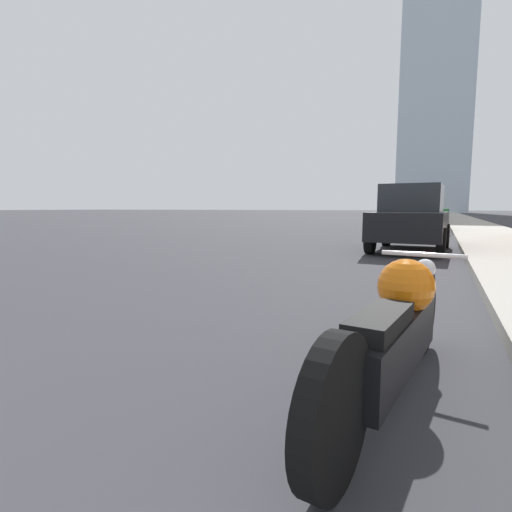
{
  "coord_description": "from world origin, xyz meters",
  "views": [
    {
      "loc": [
        3.95,
        1.37,
        1.17
      ],
      "look_at": [
        1.85,
        5.93,
        0.56
      ],
      "focal_mm": 28.0,
      "sensor_mm": 36.0,
      "label": 1
    }
  ],
  "objects_px": {
    "parked_car_white": "(428,212)",
    "parked_car_blue": "(434,210)",
    "parked_car_black": "(411,218)",
    "parked_car_red": "(433,211)",
    "motorcycle": "(396,330)",
    "parked_car_green": "(424,213)"
  },
  "relations": [
    {
      "from": "parked_car_white",
      "to": "parked_car_blue",
      "type": "bearing_deg",
      "value": 94.93
    },
    {
      "from": "parked_car_black",
      "to": "parked_car_red",
      "type": "height_order",
      "value": "parked_car_black"
    },
    {
      "from": "parked_car_black",
      "to": "parked_car_white",
      "type": "distance_m",
      "value": 21.0
    },
    {
      "from": "motorcycle",
      "to": "parked_car_red",
      "type": "bearing_deg",
      "value": 98.36
    },
    {
      "from": "parked_car_red",
      "to": "parked_car_blue",
      "type": "relative_size",
      "value": 1.01
    },
    {
      "from": "parked_car_black",
      "to": "parked_car_red",
      "type": "relative_size",
      "value": 0.89
    },
    {
      "from": "parked_car_red",
      "to": "parked_car_green",
      "type": "bearing_deg",
      "value": -86.57
    },
    {
      "from": "parked_car_green",
      "to": "parked_car_red",
      "type": "relative_size",
      "value": 0.98
    },
    {
      "from": "parked_car_blue",
      "to": "parked_car_black",
      "type": "bearing_deg",
      "value": -92.69
    },
    {
      "from": "motorcycle",
      "to": "parked_car_red",
      "type": "relative_size",
      "value": 0.57
    },
    {
      "from": "motorcycle",
      "to": "parked_car_blue",
      "type": "bearing_deg",
      "value": 98.29
    },
    {
      "from": "parked_car_red",
      "to": "parked_car_blue",
      "type": "height_order",
      "value": "parked_car_blue"
    },
    {
      "from": "parked_car_white",
      "to": "parked_car_blue",
      "type": "xyz_separation_m",
      "value": [
        0.1,
        23.23,
        0.06
      ]
    },
    {
      "from": "parked_car_green",
      "to": "parked_car_white",
      "type": "xyz_separation_m",
      "value": [
        -0.06,
        10.86,
        -0.06
      ]
    },
    {
      "from": "parked_car_black",
      "to": "parked_car_blue",
      "type": "relative_size",
      "value": 0.89
    },
    {
      "from": "motorcycle",
      "to": "parked_car_green",
      "type": "relative_size",
      "value": 0.58
    },
    {
      "from": "parked_car_red",
      "to": "parked_car_white",
      "type": "bearing_deg",
      "value": -87.02
    },
    {
      "from": "motorcycle",
      "to": "parked_car_blue",
      "type": "xyz_separation_m",
      "value": [
        -0.48,
        53.33,
        0.49
      ]
    },
    {
      "from": "parked_car_white",
      "to": "parked_car_red",
      "type": "bearing_deg",
      "value": 94.53
    },
    {
      "from": "parked_car_black",
      "to": "parked_car_green",
      "type": "relative_size",
      "value": 0.9
    },
    {
      "from": "motorcycle",
      "to": "parked_car_blue",
      "type": "height_order",
      "value": "parked_car_blue"
    },
    {
      "from": "parked_car_white",
      "to": "parked_car_black",
      "type": "bearing_deg",
      "value": -84.55
    }
  ]
}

